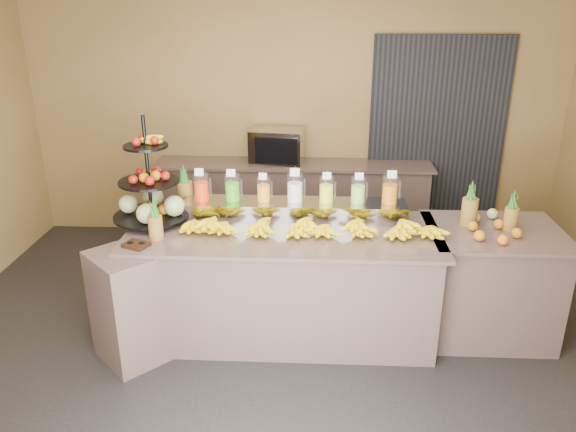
# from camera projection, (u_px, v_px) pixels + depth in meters

# --- Properties ---
(ground) EXTENTS (6.00, 6.00, 0.00)m
(ground) POSITION_uv_depth(u_px,v_px,m) (282.00, 351.00, 4.54)
(ground) COLOR black
(ground) RESTS_ON ground
(room_envelope) EXTENTS (6.04, 5.02, 2.82)m
(room_envelope) POSITION_uv_depth(u_px,v_px,m) (309.00, 101.00, 4.57)
(room_envelope) COLOR brown
(room_envelope) RESTS_ON ground
(buffet_counter) EXTENTS (2.75, 1.25, 0.93)m
(buffet_counter) POSITION_uv_depth(u_px,v_px,m) (269.00, 285.00, 4.61)
(buffet_counter) COLOR gray
(buffet_counter) RESTS_ON ground
(right_counter) EXTENTS (1.08, 0.88, 0.93)m
(right_counter) POSITION_uv_depth(u_px,v_px,m) (488.00, 281.00, 4.66)
(right_counter) COLOR gray
(right_counter) RESTS_ON ground
(back_ledge) EXTENTS (3.10, 0.55, 0.93)m
(back_ledge) POSITION_uv_depth(u_px,v_px,m) (293.00, 202.00, 6.45)
(back_ledge) COLOR gray
(back_ledge) RESTS_ON ground
(pitcher_tray) EXTENTS (1.85, 0.30, 0.15)m
(pitcher_tray) POSITION_uv_depth(u_px,v_px,m) (295.00, 210.00, 4.70)
(pitcher_tray) COLOR gray
(pitcher_tray) RESTS_ON buffet_counter
(juice_pitcher_orange_a) EXTENTS (0.13, 0.13, 0.30)m
(juice_pitcher_orange_a) POSITION_uv_depth(u_px,v_px,m) (201.00, 188.00, 4.67)
(juice_pitcher_orange_a) COLOR silver
(juice_pitcher_orange_a) RESTS_ON pitcher_tray
(juice_pitcher_green) EXTENTS (0.12, 0.13, 0.30)m
(juice_pitcher_green) POSITION_uv_depth(u_px,v_px,m) (232.00, 189.00, 4.66)
(juice_pitcher_green) COLOR silver
(juice_pitcher_green) RESTS_ON pitcher_tray
(juice_pitcher_orange_b) EXTENTS (0.11, 0.12, 0.27)m
(juice_pitcher_orange_b) POSITION_uv_depth(u_px,v_px,m) (264.00, 191.00, 4.65)
(juice_pitcher_orange_b) COLOR silver
(juice_pitcher_orange_b) RESTS_ON pitcher_tray
(juice_pitcher_milk) EXTENTS (0.13, 0.14, 0.32)m
(juice_pitcher_milk) POSITION_uv_depth(u_px,v_px,m) (295.00, 189.00, 4.63)
(juice_pitcher_milk) COLOR silver
(juice_pitcher_milk) RESTS_ON pitcher_tray
(juice_pitcher_lemon) EXTENTS (0.12, 0.12, 0.29)m
(juice_pitcher_lemon) POSITION_uv_depth(u_px,v_px,m) (326.00, 191.00, 4.63)
(juice_pitcher_lemon) COLOR silver
(juice_pitcher_lemon) RESTS_ON pitcher_tray
(juice_pitcher_lime) EXTENTS (0.12, 0.12, 0.29)m
(juice_pitcher_lime) POSITION_uv_depth(u_px,v_px,m) (358.00, 192.00, 4.61)
(juice_pitcher_lime) COLOR silver
(juice_pitcher_lime) RESTS_ON pitcher_tray
(juice_pitcher_orange_c) EXTENTS (0.13, 0.13, 0.31)m
(juice_pitcher_orange_c) POSITION_uv_depth(u_px,v_px,m) (390.00, 191.00, 4.60)
(juice_pitcher_orange_c) COLOR silver
(juice_pitcher_orange_c) RESTS_ON pitcher_tray
(banana_heap) EXTENTS (2.13, 0.19, 0.18)m
(banana_heap) POSITION_uv_depth(u_px,v_px,m) (309.00, 224.00, 4.41)
(banana_heap) COLOR yellow
(banana_heap) RESTS_ON buffet_counter
(fruit_stand) EXTENTS (0.73, 0.73, 0.89)m
(fruit_stand) POSITION_uv_depth(u_px,v_px,m) (155.00, 195.00, 4.59)
(fruit_stand) COLOR black
(fruit_stand) RESTS_ON buffet_counter
(condiment_caddy) EXTENTS (0.22, 0.20, 0.03)m
(condiment_caddy) POSITION_uv_depth(u_px,v_px,m) (136.00, 245.00, 4.19)
(condiment_caddy) COLOR black
(condiment_caddy) RESTS_ON buffet_counter
(pineapple_left_a) EXTENTS (0.11, 0.11, 0.35)m
(pineapple_left_a) POSITION_uv_depth(u_px,v_px,m) (155.00, 224.00, 4.29)
(pineapple_left_a) COLOR brown
(pineapple_left_a) RESTS_ON buffet_counter
(pineapple_left_b) EXTENTS (0.14, 0.14, 0.41)m
(pineapple_left_b) POSITION_uv_depth(u_px,v_px,m) (185.00, 193.00, 4.86)
(pineapple_left_b) COLOR brown
(pineapple_left_b) RESTS_ON buffet_counter
(right_fruit_pile) EXTENTS (0.42, 0.41, 0.22)m
(right_fruit_pile) POSITION_uv_depth(u_px,v_px,m) (490.00, 223.00, 4.44)
(right_fruit_pile) COLOR brown
(right_fruit_pile) RESTS_ON right_counter
(oven_warmer) EXTENTS (0.62, 0.47, 0.38)m
(oven_warmer) POSITION_uv_depth(u_px,v_px,m) (277.00, 146.00, 6.22)
(oven_warmer) COLOR gray
(oven_warmer) RESTS_ON back_ledge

